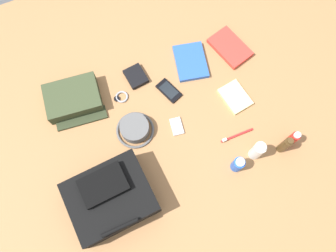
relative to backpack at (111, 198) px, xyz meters
name	(u,v)px	position (x,y,z in m)	size (l,w,h in m)	color
ground_plane	(168,129)	(-0.35, -0.20, -0.08)	(2.64, 2.02, 0.02)	#9E6E43
backpack	(111,198)	(0.00, 0.00, 0.00)	(0.35, 0.29, 0.16)	black
toiletry_pouch	(73,99)	(0.00, -0.51, -0.04)	(0.27, 0.26, 0.07)	#384228
bucket_hat	(135,129)	(-0.21, -0.25, -0.04)	(0.18, 0.18, 0.06)	#5A5A5A
sunscreen_spray	(293,138)	(-0.84, 0.09, -0.02)	(0.04, 0.04, 0.11)	red
cologne_bottle	(285,145)	(-0.79, 0.10, 0.00)	(0.04, 0.04, 0.14)	#473319
toothpaste_tube	(257,151)	(-0.66, 0.08, 0.00)	(0.05, 0.05, 0.14)	white
deodorant_spray	(238,164)	(-0.56, 0.09, -0.02)	(0.05, 0.05, 0.11)	blue
paperback_novel	(230,47)	(-0.82, -0.46, -0.06)	(0.18, 0.24, 0.02)	red
travel_guidebook	(191,62)	(-0.60, -0.47, -0.06)	(0.19, 0.23, 0.02)	blue
cell_phone	(169,91)	(-0.44, -0.37, -0.06)	(0.10, 0.14, 0.01)	black
media_player	(177,126)	(-0.40, -0.19, -0.06)	(0.07, 0.09, 0.01)	#B7B7BC
wristwatch	(121,97)	(-0.21, -0.44, -0.06)	(0.07, 0.06, 0.01)	#99999E
toothbrush	(235,136)	(-0.62, -0.04, -0.06)	(0.16, 0.02, 0.02)	red
wallet	(136,76)	(-0.32, -0.51, -0.06)	(0.09, 0.11, 0.02)	black
notepad	(235,97)	(-0.72, -0.21, -0.06)	(0.11, 0.15, 0.02)	beige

